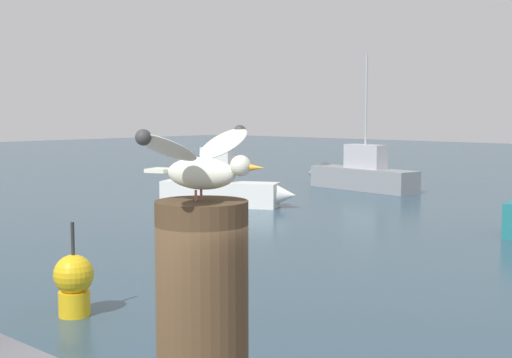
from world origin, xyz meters
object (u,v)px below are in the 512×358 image
at_px(seagull, 202,161).
at_px(channel_buoy, 74,282).
at_px(boat_white, 227,189).
at_px(boat_grey, 355,174).

xyz_separation_m(seagull, channel_buoy, (-6.82, 3.95, -2.22)).
bearing_deg(boat_white, channel_buoy, -55.89).
xyz_separation_m(boat_white, channel_buoy, (6.52, -9.63, -0.06)).
distance_m(boat_grey, channel_buoy, 17.52).
bearing_deg(boat_white, boat_grey, 89.38).
relative_size(boat_grey, channel_buoy, 3.93).
xyz_separation_m(boat_white, boat_grey, (0.07, 6.66, 0.00)).
xyz_separation_m(boat_grey, channel_buoy, (6.45, -16.29, -0.06)).
relative_size(boat_white, channel_buoy, 3.08).
relative_size(seagull, boat_white, 0.16).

